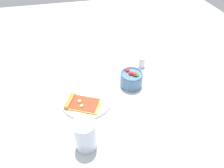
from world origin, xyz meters
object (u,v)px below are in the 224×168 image
object	(u,v)px
pizza_slice_main	(81,103)
pepper_shaker	(142,61)
plate	(87,99)
salad_bowl	(131,79)
soda_glass	(85,136)
paper_napkin	(104,66)

from	to	relation	value
pizza_slice_main	pepper_shaker	bearing A→B (deg)	31.62
plate	salad_bowl	bearing A→B (deg)	13.65
salad_bowl	soda_glass	distance (m)	0.38
plate	paper_napkin	bearing A→B (deg)	62.00
plate	pepper_shaker	xyz separation A→B (m)	(0.33, 0.19, 0.03)
soda_glass	pizza_slice_main	bearing A→B (deg)	89.29
pizza_slice_main	pepper_shaker	world-z (taller)	pepper_shaker
soda_glass	paper_napkin	bearing A→B (deg)	71.32
soda_glass	paper_napkin	world-z (taller)	soda_glass
salad_bowl	pizza_slice_main	bearing A→B (deg)	-161.22
pizza_slice_main	soda_glass	world-z (taller)	soda_glass
plate	pepper_shaker	bearing A→B (deg)	29.82
plate	pizza_slice_main	xyz separation A→B (m)	(-0.03, -0.03, 0.01)
pepper_shaker	soda_glass	bearing A→B (deg)	-130.89
soda_glass	paper_napkin	size ratio (longest dim) A/B	0.90
paper_napkin	pizza_slice_main	bearing A→B (deg)	-120.05
pizza_slice_main	soda_glass	distance (m)	0.20
pizza_slice_main	salad_bowl	xyz separation A→B (m)	(0.26, 0.09, 0.02)
pizza_slice_main	plate	bearing A→B (deg)	47.45
plate	paper_napkin	xyz separation A→B (m)	(0.12, 0.23, -0.01)
soda_glass	paper_napkin	distance (m)	0.49
plate	salad_bowl	xyz separation A→B (m)	(0.23, 0.05, 0.03)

